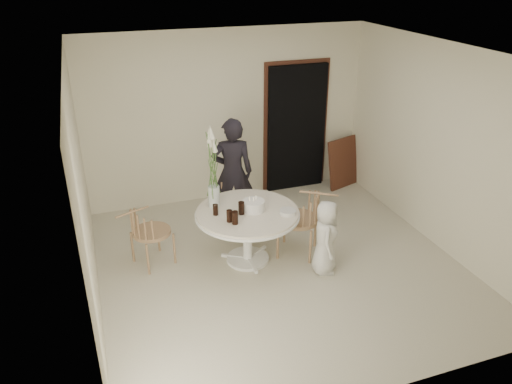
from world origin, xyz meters
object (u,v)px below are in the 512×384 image
object	(u,v)px
chair_far	(234,191)
birthday_cake	(253,206)
girl	(232,173)
flower_vase	(213,173)
table	(247,219)
chair_right	(308,214)
chair_left	(143,229)
boy	(326,237)

from	to	relation	value
chair_far	birthday_cake	size ratio (longest dim) A/B	2.81
girl	flower_vase	distance (m)	0.97
table	chair_right	xyz separation A→B (m)	(0.79, -0.11, -0.01)
table	girl	xyz separation A→B (m)	(0.12, 1.04, 0.20)
chair_right	chair_left	world-z (taller)	chair_right
chair_right	boy	distance (m)	0.46
chair_far	flower_vase	world-z (taller)	flower_vase
chair_right	girl	xyz separation A→B (m)	(-0.67, 1.15, 0.21)
girl	birthday_cake	xyz separation A→B (m)	(-0.04, -1.05, -0.02)
girl	chair_far	bearing A→B (deg)	-145.07
chair_far	flower_vase	xyz separation A→B (m)	(-0.50, -0.77, 0.67)
chair_left	girl	world-z (taller)	girl
girl	boy	size ratio (longest dim) A/B	1.67
birthday_cake	boy	bearing A→B (deg)	-35.52
boy	birthday_cake	world-z (taller)	boy
boy	flower_vase	bearing A→B (deg)	76.27
chair_far	birthday_cake	world-z (taller)	birthday_cake
birthday_cake	chair_right	bearing A→B (deg)	-7.93
chair_left	boy	distance (m)	2.29
chair_left	girl	distance (m)	1.60
birthday_cake	flower_vase	xyz separation A→B (m)	(-0.44, 0.29, 0.39)
table	chair_right	bearing A→B (deg)	-7.78
chair_far	flower_vase	distance (m)	1.14
girl	flower_vase	size ratio (longest dim) A/B	1.48
chair_far	birthday_cake	distance (m)	1.10
chair_far	flower_vase	size ratio (longest dim) A/B	0.72
girl	boy	world-z (taller)	girl
birthday_cake	flower_vase	size ratio (longest dim) A/B	0.26
chair_left	birthday_cake	world-z (taller)	birthday_cake
table	birthday_cake	bearing A→B (deg)	-6.40
table	chair_left	world-z (taller)	chair_left
chair_far	flower_vase	bearing A→B (deg)	-128.20
chair_right	boy	bearing A→B (deg)	39.55
chair_right	girl	size ratio (longest dim) A/B	0.57
chair_far	chair_left	distance (m)	1.61
boy	flower_vase	xyz separation A→B (m)	(-1.19, 0.83, 0.70)
chair_far	chair_right	bearing A→B (deg)	-65.95
table	birthday_cake	distance (m)	0.20
chair_right	flower_vase	xyz separation A→B (m)	(-1.15, 0.39, 0.58)
boy	flower_vase	distance (m)	1.61
table	boy	distance (m)	1.01
chair_right	boy	xyz separation A→B (m)	(0.04, -0.44, -0.12)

